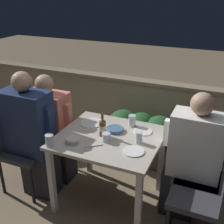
{
  "coord_description": "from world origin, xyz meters",
  "views": [
    {
      "loc": [
        0.92,
        -2.05,
        2.0
      ],
      "look_at": [
        0.0,
        0.06,
        0.96
      ],
      "focal_mm": 45.0,
      "sensor_mm": 36.0,
      "label": 1
    }
  ],
  "objects_px": {
    "person_navy_jumper": "(32,136)",
    "chair_right_near": "(212,191)",
    "person_white_polo": "(190,158)",
    "chair_right_far": "(212,172)",
    "beer_bottle": "(103,127)",
    "potted_plant": "(31,117)",
    "chair_left_near": "(18,142)",
    "chair_left_far": "(37,131)",
    "person_coral_top": "(52,129)"
  },
  "relations": [
    {
      "from": "chair_left_near",
      "to": "chair_left_far",
      "type": "xyz_separation_m",
      "value": [
        0.03,
        0.29,
        0.0
      ]
    },
    {
      "from": "chair_right_far",
      "to": "person_coral_top",
      "type": "bearing_deg",
      "value": 179.6
    },
    {
      "from": "beer_bottle",
      "to": "potted_plant",
      "type": "xyz_separation_m",
      "value": [
        -1.34,
        0.62,
        -0.41
      ]
    },
    {
      "from": "person_coral_top",
      "to": "chair_right_near",
      "type": "bearing_deg",
      "value": -9.48
    },
    {
      "from": "chair_left_near",
      "to": "potted_plant",
      "type": "xyz_separation_m",
      "value": [
        -0.44,
        0.76,
        -0.12
      ]
    },
    {
      "from": "person_white_polo",
      "to": "beer_bottle",
      "type": "bearing_deg",
      "value": -170.13
    },
    {
      "from": "chair_right_near",
      "to": "chair_right_far",
      "type": "relative_size",
      "value": 1.0
    },
    {
      "from": "chair_left_near",
      "to": "chair_right_near",
      "type": "xyz_separation_m",
      "value": [
        1.91,
        0.01,
        0.0
      ]
    },
    {
      "from": "chair_right_near",
      "to": "chair_left_near",
      "type": "bearing_deg",
      "value": -179.77
    },
    {
      "from": "potted_plant",
      "to": "beer_bottle",
      "type": "bearing_deg",
      "value": -24.69
    },
    {
      "from": "person_navy_jumper",
      "to": "chair_right_near",
      "type": "xyz_separation_m",
      "value": [
        1.71,
        0.01,
        -0.12
      ]
    },
    {
      "from": "beer_bottle",
      "to": "chair_left_near",
      "type": "bearing_deg",
      "value": -171.24
    },
    {
      "from": "beer_bottle",
      "to": "person_coral_top",
      "type": "bearing_deg",
      "value": 167.61
    },
    {
      "from": "person_navy_jumper",
      "to": "potted_plant",
      "type": "distance_m",
      "value": 1.01
    },
    {
      "from": "person_navy_jumper",
      "to": "person_coral_top",
      "type": "bearing_deg",
      "value": 83.63
    },
    {
      "from": "chair_left_near",
      "to": "chair_right_near",
      "type": "relative_size",
      "value": 1.0
    },
    {
      "from": "person_white_polo",
      "to": "beer_bottle",
      "type": "xyz_separation_m",
      "value": [
        -0.79,
        -0.14,
        0.21
      ]
    },
    {
      "from": "chair_right_near",
      "to": "person_white_polo",
      "type": "bearing_deg",
      "value": 128.72
    },
    {
      "from": "person_white_polo",
      "to": "beer_bottle",
      "type": "height_order",
      "value": "person_white_polo"
    },
    {
      "from": "person_navy_jumper",
      "to": "potted_plant",
      "type": "xyz_separation_m",
      "value": [
        -0.63,
        0.76,
        -0.24
      ]
    },
    {
      "from": "chair_left_far",
      "to": "chair_right_far",
      "type": "bearing_deg",
      "value": -0.36
    },
    {
      "from": "chair_left_near",
      "to": "chair_right_far",
      "type": "bearing_deg",
      "value": 8.32
    },
    {
      "from": "person_white_polo",
      "to": "chair_right_far",
      "type": "bearing_deg",
      "value": 0.0
    },
    {
      "from": "chair_right_far",
      "to": "person_white_polo",
      "type": "xyz_separation_m",
      "value": [
        -0.2,
        -0.0,
        0.09
      ]
    },
    {
      "from": "person_coral_top",
      "to": "chair_right_far",
      "type": "relative_size",
      "value": 1.39
    },
    {
      "from": "chair_left_far",
      "to": "person_navy_jumper",
      "type": "bearing_deg",
      "value": -59.93
    },
    {
      "from": "chair_left_far",
      "to": "beer_bottle",
      "type": "bearing_deg",
      "value": -9.64
    },
    {
      "from": "chair_left_far",
      "to": "person_coral_top",
      "type": "bearing_deg",
      "value": -0.0
    },
    {
      "from": "person_coral_top",
      "to": "person_white_polo",
      "type": "distance_m",
      "value": 1.46
    },
    {
      "from": "chair_right_far",
      "to": "person_navy_jumper",
      "type": "bearing_deg",
      "value": -170.74
    },
    {
      "from": "person_navy_jumper",
      "to": "chair_right_near",
      "type": "relative_size",
      "value": 1.51
    },
    {
      "from": "beer_bottle",
      "to": "potted_plant",
      "type": "relative_size",
      "value": 0.34
    },
    {
      "from": "chair_left_near",
      "to": "person_navy_jumper",
      "type": "bearing_deg",
      "value": 0.0
    },
    {
      "from": "chair_right_near",
      "to": "chair_right_far",
      "type": "bearing_deg",
      "value": 93.83
    },
    {
      "from": "person_navy_jumper",
      "to": "chair_right_far",
      "type": "relative_size",
      "value": 1.51
    },
    {
      "from": "person_coral_top",
      "to": "potted_plant",
      "type": "height_order",
      "value": "person_coral_top"
    },
    {
      "from": "person_coral_top",
      "to": "chair_left_near",
      "type": "bearing_deg",
      "value": -128.28
    },
    {
      "from": "chair_right_near",
      "to": "potted_plant",
      "type": "relative_size",
      "value": 1.28
    },
    {
      "from": "chair_right_far",
      "to": "potted_plant",
      "type": "distance_m",
      "value": 2.38
    },
    {
      "from": "chair_left_near",
      "to": "person_coral_top",
      "type": "relative_size",
      "value": 0.72
    },
    {
      "from": "person_white_polo",
      "to": "potted_plant",
      "type": "xyz_separation_m",
      "value": [
        -2.13,
        0.48,
        -0.2
      ]
    },
    {
      "from": "person_white_polo",
      "to": "beer_bottle",
      "type": "distance_m",
      "value": 0.83
    },
    {
      "from": "chair_left_far",
      "to": "beer_bottle",
      "type": "height_order",
      "value": "beer_bottle"
    },
    {
      "from": "person_navy_jumper",
      "to": "chair_right_far",
      "type": "bearing_deg",
      "value": 9.26
    },
    {
      "from": "chair_left_near",
      "to": "chair_left_far",
      "type": "distance_m",
      "value": 0.29
    },
    {
      "from": "chair_left_far",
      "to": "chair_right_near",
      "type": "bearing_deg",
      "value": -8.49
    },
    {
      "from": "person_coral_top",
      "to": "chair_right_far",
      "type": "xyz_separation_m",
      "value": [
        1.66,
        -0.01,
        -0.06
      ]
    },
    {
      "from": "person_coral_top",
      "to": "beer_bottle",
      "type": "distance_m",
      "value": 0.73
    },
    {
      "from": "person_white_polo",
      "to": "chair_left_far",
      "type": "bearing_deg",
      "value": 179.6
    },
    {
      "from": "person_navy_jumper",
      "to": "potted_plant",
      "type": "height_order",
      "value": "person_navy_jumper"
    }
  ]
}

